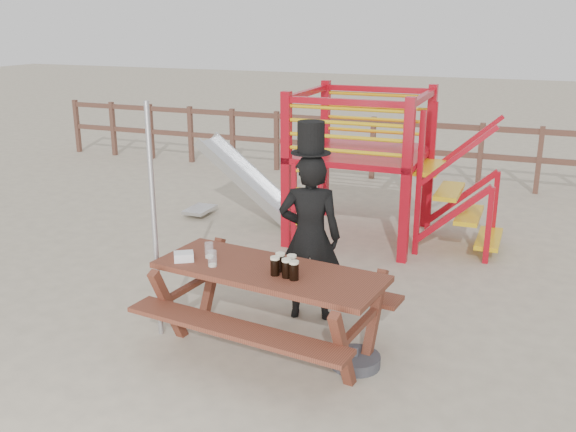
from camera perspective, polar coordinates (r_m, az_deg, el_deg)
The scene contains 10 objects.
ground at distance 6.25m, azimuth -4.70°, elevation -11.51°, with size 60.00×60.00×0.00m, color #B7A98E.
back_fence at distance 12.36m, azimuth 9.81°, elevation 6.42°, with size 15.09×0.09×1.20m.
playground_fort at distance 9.00m, azimuth 6.02°, elevation 4.77°, with size 4.71×1.84×2.10m.
picnic_table at distance 5.96m, azimuth -1.69°, elevation -7.42°, with size 2.28×1.71×0.82m.
man_with_hat at distance 6.48m, azimuth 1.96°, elevation -1.52°, with size 0.72×0.57×2.05m.
metal_pole at distance 6.16m, azimuth -11.81°, elevation -0.66°, with size 0.05×0.05×2.29m, color #B2B2B7.
parasol_base at distance 5.94m, azimuth 6.03°, elevation -12.64°, with size 0.45×0.45×0.19m.
paper_bag at distance 6.09m, azimuth -9.25°, elevation -3.58°, with size 0.18×0.14×0.08m, color white.
stout_pints at distance 5.67m, azimuth -0.23°, elevation -4.47°, with size 0.28×0.22×0.17m.
empty_glasses at distance 6.02m, azimuth -6.88°, elevation -3.45°, with size 0.22×0.27×0.15m.
Camera 1 is at (2.49, -4.89, 3.00)m, focal length 40.00 mm.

